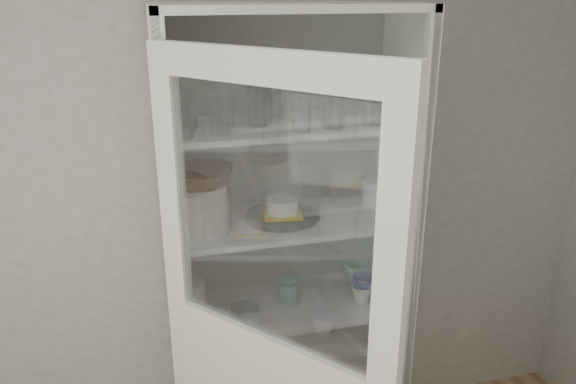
{
  "coord_description": "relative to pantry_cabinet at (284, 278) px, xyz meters",
  "views": [
    {
      "loc": [
        -0.35,
        -0.79,
        2.15
      ],
      "look_at": [
        0.2,
        1.27,
        1.37
      ],
      "focal_mm": 35.0,
      "sensor_mm": 36.0,
      "label": 1
    }
  ],
  "objects": [
    {
      "name": "goblet_2",
      "position": [
        0.13,
        0.06,
        0.8
      ],
      "size": [
        0.07,
        0.07,
        0.16
      ],
      "primitive_type": null,
      "color": "silver",
      "rests_on": "shelf_glass"
    },
    {
      "name": "tumbler_0",
      "position": [
        -0.41,
        -0.22,
        0.78
      ],
      "size": [
        0.08,
        0.08,
        0.13
      ],
      "primitive_type": "cylinder",
      "rotation": [
        0.0,
        0.0,
        0.25
      ],
      "color": "silver",
      "rests_on": "shelf_glass"
    },
    {
      "name": "tumbler_12",
      "position": [
        0.36,
        -0.16,
        0.79
      ],
      "size": [
        0.07,
        0.07,
        0.14
      ],
      "primitive_type": "cylinder",
      "color": "silver",
      "rests_on": "shelf_glass"
    },
    {
      "name": "tumbler_4",
      "position": [
        0.16,
        -0.18,
        0.79
      ],
      "size": [
        0.07,
        0.07,
        0.14
      ],
      "primitive_type": "cylinder",
      "rotation": [
        0.0,
        0.0,
        0.08
      ],
      "color": "silver",
      "rests_on": "shelf_glass"
    },
    {
      "name": "white_ramekin",
      "position": [
        -0.03,
        -0.07,
        0.38
      ],
      "size": [
        0.17,
        0.17,
        0.06
      ],
      "primitive_type": "cylinder",
      "rotation": [
        0.0,
        0.0,
        0.31
      ],
      "color": "white",
      "rests_on": "yellow_trivet"
    },
    {
      "name": "mug_white",
      "position": [
        0.3,
        -0.15,
        -0.04
      ],
      "size": [
        0.11,
        0.11,
        0.08
      ],
      "primitive_type": "imported",
      "rotation": [
        0.0,
        0.0,
        0.24
      ],
      "color": "white",
      "rests_on": "shelf_mugs"
    },
    {
      "name": "cream_dish",
      "position": [
        -0.05,
        -0.06,
        -0.44
      ],
      "size": [
        0.3,
        0.3,
        0.08
      ],
      "primitive_type": "imported",
      "rotation": [
        0.0,
        0.0,
        0.2
      ],
      "color": "beige",
      "rests_on": "shelf_bot"
    },
    {
      "name": "yellow_trivet",
      "position": [
        -0.03,
        -0.07,
        0.34
      ],
      "size": [
        0.18,
        0.18,
        0.01
      ],
      "primitive_type": "cube",
      "rotation": [
        0.0,
        0.0,
        -0.14
      ],
      "color": "#FDAD11",
      "rests_on": "glass_platter"
    },
    {
      "name": "teal_jar",
      "position": [
        0.01,
        -0.05,
        -0.03
      ],
      "size": [
        0.08,
        0.08,
        0.1
      ],
      "color": "#1E776A",
      "rests_on": "shelf_mugs"
    },
    {
      "name": "tumbler_1",
      "position": [
        -0.28,
        -0.18,
        0.79
      ],
      "size": [
        0.08,
        0.08,
        0.14
      ],
      "primitive_type": "cylinder",
      "rotation": [
        0.0,
        0.0,
        0.13
      ],
      "color": "silver",
      "rests_on": "shelf_glass"
    },
    {
      "name": "tumbler_11",
      "position": [
        0.16,
        -0.04,
        0.8
      ],
      "size": [
        0.09,
        0.09,
        0.15
      ],
      "primitive_type": "cylinder",
      "rotation": [
        0.0,
        0.0,
        -0.29
      ],
      "color": "silver",
      "rests_on": "shelf_glass"
    },
    {
      "name": "tumbler_6",
      "position": [
        0.33,
        -0.2,
        0.8
      ],
      "size": [
        0.08,
        0.08,
        0.15
      ],
      "primitive_type": "cylinder",
      "rotation": [
        0.0,
        0.0,
        0.1
      ],
      "color": "silver",
      "rests_on": "shelf_glass"
    },
    {
      "name": "grey_bowl_stack",
      "position": [
        0.41,
        -0.05,
        0.38
      ],
      "size": [
        0.15,
        0.15,
        0.12
      ],
      "primitive_type": "cylinder",
      "color": "silver",
      "rests_on": "shelf_plates"
    },
    {
      "name": "tumbler_7",
      "position": [
        -0.24,
        -0.05,
        0.79
      ],
      "size": [
        0.07,
        0.07,
        0.13
      ],
      "primitive_type": "cylinder",
      "rotation": [
        0.0,
        0.0,
        -0.07
      ],
      "color": "silver",
      "rests_on": "shelf_glass"
    },
    {
      "name": "tumbler_3",
      "position": [
        0.13,
        -0.21,
        0.8
      ],
      "size": [
        0.1,
        0.1,
        0.16
      ],
      "primitive_type": "cylinder",
      "rotation": [
        0.0,
        0.0,
        0.4
      ],
      "color": "silver",
      "rests_on": "shelf_glass"
    },
    {
      "name": "pantry_cabinet",
      "position": [
        0.0,
        0.0,
        0.0
      ],
      "size": [
        1.0,
        0.45,
        2.1
      ],
      "color": "silver",
      "rests_on": "floor"
    },
    {
      "name": "goblet_0",
      "position": [
        -0.39,
        0.06,
        0.8
      ],
      "size": [
        0.07,
        0.07,
        0.15
      ],
      "primitive_type": null,
      "color": "silver",
      "rests_on": "shelf_glass"
    },
    {
      "name": "tin_box",
      "position": [
        0.11,
        -0.09,
        -0.45
      ],
      "size": [
        0.23,
        0.17,
        0.07
      ],
      "primitive_type": "cube",
      "rotation": [
        0.0,
        0.0,
        0.07
      ],
      "color": "#A7A7B4",
      "rests_on": "shelf_bot"
    },
    {
      "name": "mug_blue",
      "position": [
        0.34,
        -0.11,
        -0.03
      ],
      "size": [
        0.16,
        0.16,
        0.1
      ],
      "primitive_type": "imported",
      "rotation": [
        0.0,
        0.0,
        -0.33
      ],
      "color": "#20349F",
      "rests_on": "shelf_mugs"
    },
    {
      "name": "white_canister",
      "position": [
        -0.41,
        -0.03,
        -0.01
      ],
      "size": [
        0.14,
        0.14,
        0.14
      ],
      "primitive_type": "cylinder",
      "rotation": [
        0.0,
        0.0,
        -0.19
      ],
      "color": "white",
      "rests_on": "shelf_mugs"
    },
    {
      "name": "plate_stack_back",
      "position": [
        -0.39,
        0.02,
        0.38
      ],
      "size": [
        0.2,
        0.2,
        0.11
      ],
      "primitive_type": "cylinder",
      "color": "white",
      "rests_on": "shelf_plates"
    },
    {
      "name": "glass_platter",
      "position": [
        -0.03,
        -0.07,
        0.33
      ],
      "size": [
        0.39,
        0.39,
        0.02
      ],
      "primitive_type": "cylinder",
      "rotation": [
        0.0,
        0.0,
        0.35
      ],
      "color": "silver",
      "rests_on": "shelf_plates"
    },
    {
      "name": "plate_stack_front",
      "position": [
        -0.36,
        -0.1,
        0.38
      ],
      "size": [
        0.22,
        0.22,
        0.13
      ],
      "primitive_type": "cylinder",
      "color": "white",
      "rests_on": "shelf_plates"
    },
    {
      "name": "tumbler_5",
      "position": [
        0.29,
        -0.19,
        0.8
      ],
      "size": [
        0.08,
        0.08,
        0.15
      ],
      "primitive_type": "cylinder",
      "rotation": [
        0.0,
        0.0,
        -0.12
      ],
      "color": "silver",
      "rests_on": "shelf_glass"
    },
    {
      "name": "cream_bowl",
      "position": [
        -0.36,
        -0.1,
        0.48
      ],
      "size": [
        0.25,
        0.25,
        0.06
      ],
      "primitive_type": "cylinder",
      "rotation": [
        0.0,
        0.0,
        -0.27
      ],
      "color": "beige",
      "rests_on": "plate_stack_front"
    },
    {
      "name": "tumbler_9",
      "position": [
        -0.13,
        -0.1,
        0.8
      ],
      "size": [
        0.09,
        0.09,
        0.15
      ],
      "primitive_type": "cylinder",
      "rotation": [
        0.0,
        0.0,
        0.2
      ],
      "color": "silver",
      "rests_on": "shelf_glass"
    },
    {
      "name": "terracotta_bowl",
      "position": [
        -0.36,
        -0.1,
        0.54
      ],
      "size": [
        0.32,
        0.32,
        0.06
      ],
      "primitive_type": "imported",
      "rotation": [
        0.0,
        0.0,
        -0.3
      ],
      "color": "#612C1B",
      "rests_on": "cream_bowl"
    },
    {
      "name": "mug_teal",
      "position": [
        0.34,
        0.0,
        -0.03
      ],
      "size": [
        0.14,
        0.14,
        0.11
      ],
      "primitive_type": "imported",
      "rotation": [
        0.0,
        0.0,
        -0.29
      ],
      "color": "#1E776A",
      "rests_on": "shelf_mugs"
    },
    {
      "name": "measuring_cups",
      "position": [
        -0.21,
        -0.12,
        -0.06
      ],
      "size": [
        0.1,
        0.1,
        0.04
      ],
      "primitive_type": "cylinder",
      "color": "#ABABB0",
      "rests_on": "shelf_mugs"
    },
    {
      "name": "goblet_1",
      "position": [
        -0.04,
        0.04,
        0.8
      ],
      "size": [
        0.07,
        0.07,
        0.16
      ],
      "primitive_type": null,
      "color": "silver",
      "rests_on": "shelf_glass"
    },
    {
      "name": "tumbler_10",
      "position": [
        -0.1,
        -0.08,
        0.79
      ],
      "size": [
        0.09,
        0.09,
        0.14
      ],
      "primitive_type": "cylinder",
      "rotation": [
        0.0,
        0.0,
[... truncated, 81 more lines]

